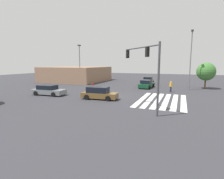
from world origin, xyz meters
TOP-DOWN VIEW (x-y plane):
  - ground_plane at (0.00, 0.00)m, footprint 112.10×112.10m
  - crosswalk_markings at (0.00, -6.45)m, footprint 9.39×5.35m
  - traffic_signal_mast at (-5.52, -5.52)m, footprint 4.07×4.07m
  - car_0 at (10.25, -2.63)m, footprint 4.94×2.31m
  - car_1 at (-2.16, 8.68)m, footprint 2.25×4.75m
  - car_2 at (15.74, -1.95)m, footprint 4.26×2.12m
  - car_3 at (-2.11, 0.88)m, footprint 2.17×4.52m
  - corner_building at (16.44, 16.23)m, footprint 13.61×13.61m
  - pedestrian at (6.78, -7.01)m, footprint 0.41×0.41m
  - street_light_pole_a at (10.16, 11.25)m, footprint 0.80×0.36m
  - street_light_pole_b at (10.32, -9.67)m, footprint 0.80×0.36m
  - tree_corner_a at (12.87, -12.34)m, footprint 3.10×3.10m
  - fire_hydrant at (7.31, 6.75)m, footprint 0.22×0.22m

SIDE VIEW (x-z plane):
  - ground_plane at x=0.00m, z-range 0.00..0.00m
  - crosswalk_markings at x=0.00m, z-range 0.00..0.01m
  - fire_hydrant at x=7.31m, z-range 0.00..0.86m
  - car_0 at x=10.25m, z-range -0.07..1.38m
  - car_1 at x=-2.16m, z-range -0.04..1.36m
  - car_3 at x=-2.11m, z-range -0.04..1.49m
  - car_2 at x=15.74m, z-range -0.07..1.53m
  - pedestrian at x=6.78m, z-range 0.10..1.80m
  - corner_building at x=16.44m, z-range 0.00..3.51m
  - tree_corner_a at x=12.87m, z-range 0.71..5.23m
  - traffic_signal_mast at x=-5.52m, z-range 1.31..7.38m
  - street_light_pole_a at x=10.16m, z-range 0.80..8.91m
  - street_light_pole_b at x=10.32m, z-range 0.83..10.48m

